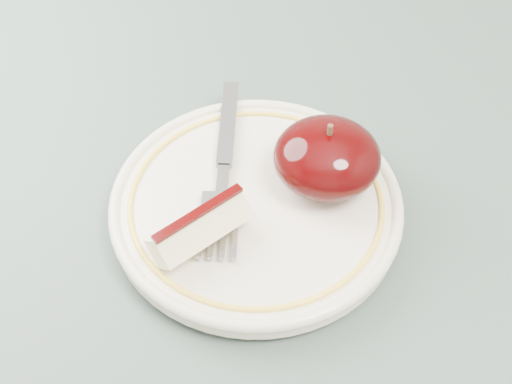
{
  "coord_description": "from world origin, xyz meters",
  "views": [
    {
      "loc": [
        0.1,
        -0.33,
        1.16
      ],
      "look_at": [
        0.08,
        -0.01,
        0.78
      ],
      "focal_mm": 50.0,
      "sensor_mm": 36.0,
      "label": 1
    }
  ],
  "objects_px": {
    "table": "(163,269)",
    "fork": "(224,167)",
    "apple_half": "(327,158)",
    "plate": "(256,205)"
  },
  "relations": [
    {
      "from": "fork",
      "to": "table",
      "type": "bearing_deg",
      "value": 107.82
    },
    {
      "from": "plate",
      "to": "fork",
      "type": "relative_size",
      "value": 1.21
    },
    {
      "from": "apple_half",
      "to": "fork",
      "type": "height_order",
      "value": "apple_half"
    },
    {
      "from": "plate",
      "to": "apple_half",
      "type": "height_order",
      "value": "apple_half"
    },
    {
      "from": "table",
      "to": "fork",
      "type": "bearing_deg",
      "value": 18.67
    },
    {
      "from": "apple_half",
      "to": "plate",
      "type": "bearing_deg",
      "value": -155.14
    },
    {
      "from": "plate",
      "to": "fork",
      "type": "height_order",
      "value": "fork"
    },
    {
      "from": "apple_half",
      "to": "fork",
      "type": "distance_m",
      "value": 0.08
    },
    {
      "from": "table",
      "to": "plate",
      "type": "height_order",
      "value": "plate"
    },
    {
      "from": "fork",
      "to": "apple_half",
      "type": "bearing_deg",
      "value": -93.83
    }
  ]
}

